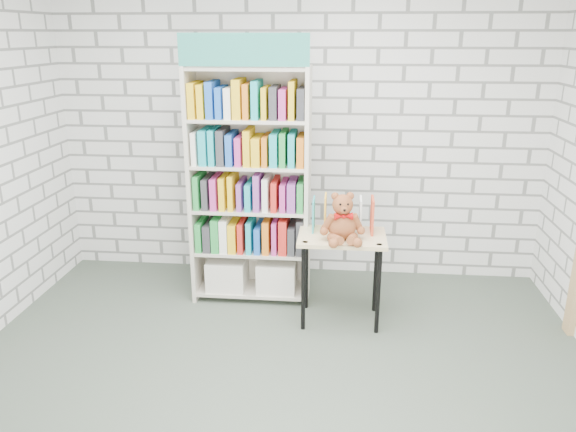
{
  "coord_description": "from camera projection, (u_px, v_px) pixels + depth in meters",
  "views": [
    {
      "loc": [
        0.41,
        -3.17,
        2.25
      ],
      "look_at": [
        0.0,
        0.95,
        0.89
      ],
      "focal_mm": 35.0,
      "sensor_mm": 36.0,
      "label": 1
    }
  ],
  "objects": [
    {
      "name": "ground",
      "position": [
        273.0,
        388.0,
        3.73
      ],
      "size": [
        4.5,
        4.5,
        0.0
      ],
      "primitive_type": "plane",
      "color": "#434E42",
      "rests_on": "ground"
    },
    {
      "name": "bookshelf",
      "position": [
        250.0,
        185.0,
        4.73
      ],
      "size": [
        1.0,
        0.39,
        2.25
      ],
      "color": "beige",
      "rests_on": "ground"
    },
    {
      "name": "table_books",
      "position": [
        343.0,
        214.0,
        4.46
      ],
      "size": [
        0.48,
        0.21,
        0.28
      ],
      "color": "teal",
      "rests_on": "display_table"
    },
    {
      "name": "teddy_bear",
      "position": [
        343.0,
        222.0,
        4.25
      ],
      "size": [
        0.34,
        0.33,
        0.37
      ],
      "color": "brown",
      "rests_on": "display_table"
    },
    {
      "name": "display_table",
      "position": [
        342.0,
        248.0,
        4.43
      ],
      "size": [
        0.69,
        0.48,
        0.74
      ],
      "color": "#DFC486",
      "rests_on": "ground"
    },
    {
      "name": "room_shell",
      "position": [
        271.0,
        119.0,
        3.18
      ],
      "size": [
        4.52,
        4.02,
        2.81
      ],
      "color": "silver",
      "rests_on": "ground"
    }
  ]
}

